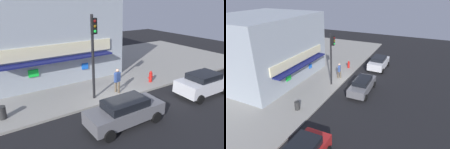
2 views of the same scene
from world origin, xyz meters
TOP-DOWN VIEW (x-y plane):
  - ground_plane at (0.00, 0.00)m, footprint 53.49×53.49m
  - sidewalk at (0.00, 6.91)m, footprint 35.66×13.82m
  - corner_building at (-2.52, 8.93)m, footprint 11.56×10.21m
  - traffic_light at (-1.39, 0.91)m, footprint 0.32×0.58m
  - fire_hydrant at (3.91, 1.14)m, footprint 0.52×0.28m
  - trash_can at (-7.04, 1.48)m, footprint 0.44×0.44m
  - pedestrian at (0.46, 0.91)m, footprint 0.60×0.48m
  - parked_car_white at (5.69, -2.42)m, footprint 4.15×2.19m
  - parked_car_grey at (-1.35, -2.52)m, footprint 4.46×1.97m

SIDE VIEW (x-z plane):
  - ground_plane at x=0.00m, z-range 0.00..0.00m
  - sidewalk at x=0.00m, z-range 0.00..0.15m
  - trash_can at x=-7.04m, z-range 0.15..0.90m
  - fire_hydrant at x=3.91m, z-range 0.14..1.07m
  - parked_car_grey at x=-1.35m, z-range 0.04..1.54m
  - parked_car_white at x=5.69m, z-range 0.04..1.67m
  - pedestrian at x=0.46m, z-range 0.25..2.04m
  - traffic_light at x=-1.39m, z-range 0.92..6.49m
  - corner_building at x=-2.52m, z-range 0.15..7.27m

